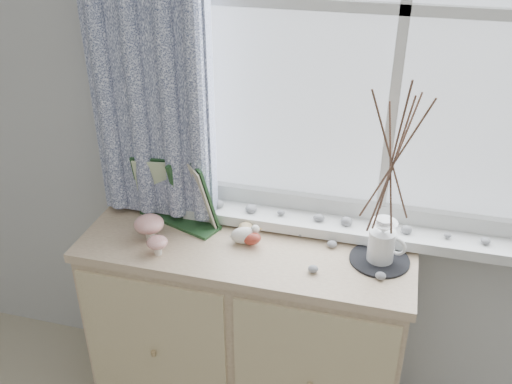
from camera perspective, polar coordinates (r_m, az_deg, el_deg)
sideboard at (r=2.32m, az=-0.94°, el=-13.95°), size 1.20×0.45×0.85m
botanical_book at (r=2.11m, az=-8.12°, el=-0.27°), size 0.41×0.25×0.27m
toadstool_cluster at (r=2.05m, az=-10.46°, el=-3.68°), size 0.15×0.16×0.10m
wooden_eggs at (r=2.09m, az=-1.02°, el=-3.57°), size 0.14×0.17×0.07m
songbird_figurine at (r=2.04m, az=-1.21°, el=-4.26°), size 0.14×0.11×0.07m
crocheted_doily at (r=2.01m, az=12.24°, el=-6.64°), size 0.21×0.21×0.01m
twig_pitcher at (r=1.82m, az=13.53°, el=3.37°), size 0.31×0.31×0.69m
sideboard_pebbles at (r=1.99m, az=7.48°, el=-6.26°), size 0.34×0.23×0.02m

